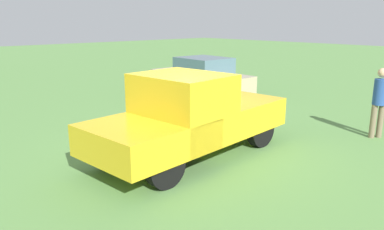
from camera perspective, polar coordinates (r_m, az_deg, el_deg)
The scene contains 4 objects.
ground_plane at distance 8.38m, azimuth -1.20°, elevation -5.58°, with size 80.00×80.00×0.00m, color #5B8C47.
pickup_truck at distance 7.80m, azimuth -0.60°, elevation 0.03°, with size 4.84×2.19×1.80m.
sedan_near at distance 14.59m, azimuth 1.37°, elevation 5.72°, with size 2.33×4.34×1.47m.
person_bystander at distance 10.20m, azimuth 26.73°, elevation 2.21°, with size 0.44×0.44×1.74m.
Camera 1 is at (5.22, 5.91, 2.84)m, focal length 34.90 mm.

